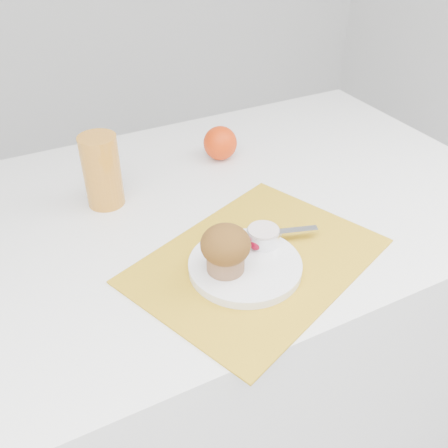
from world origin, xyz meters
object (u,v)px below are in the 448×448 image
table (229,319)px  muffin (226,248)px  plate (245,266)px  orange (220,143)px  juice_glass (102,171)px

table → muffin: bearing=-119.8°
plate → orange: orange is taller
juice_glass → muffin: juice_glass is taller
orange → muffin: 0.43m
juice_glass → muffin: 0.34m
table → plate: 0.45m
orange → muffin: size_ratio=0.94×
plate → muffin: bearing=179.0°
plate → juice_glass: juice_glass is taller
table → orange: (0.06, 0.17, 0.42)m
plate → orange: bearing=69.0°
table → orange: bearing=70.1°
plate → juice_glass: bearing=115.3°
muffin → juice_glass: bearing=109.5°
orange → juice_glass: size_ratio=0.53×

